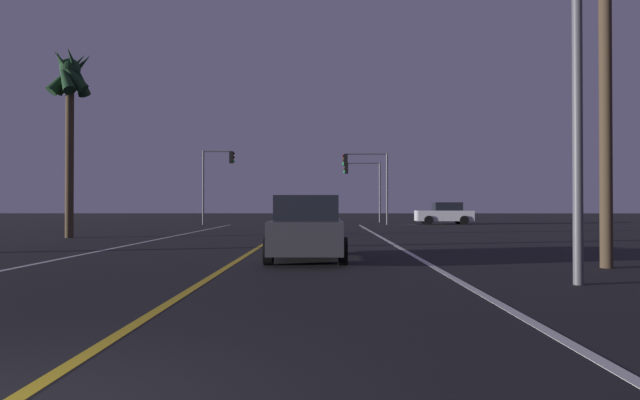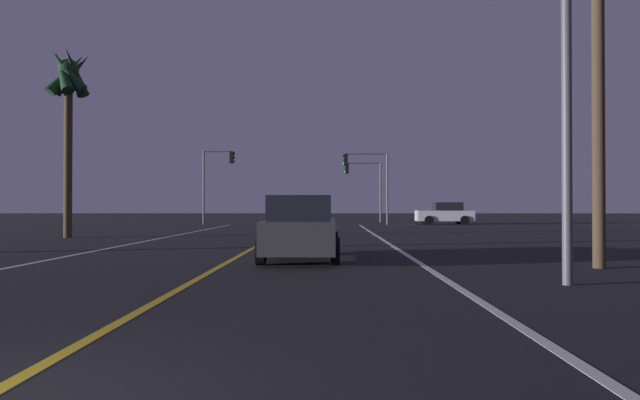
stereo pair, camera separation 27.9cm
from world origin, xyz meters
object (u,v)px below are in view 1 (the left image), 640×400
Objects in this scene: car_lead_same_lane at (307,229)px; car_crossing_side at (445,214)px; traffic_light_near_right at (365,171)px; palm_tree_left_mid at (70,87)px; traffic_light_near_left at (218,170)px; street_lamp_right_near at (540,16)px; utility_pole_right at (605,26)px; traffic_light_far_right at (362,178)px.

car_lead_same_lane and car_crossing_side have the same top height.
traffic_light_near_right is 0.63× the size of palm_tree_left_mid.
palm_tree_left_mid is at bearing -101.18° from traffic_light_near_left.
car_crossing_side is at bearing -169.74° from traffic_light_near_right.
car_crossing_side is at bearing 40.90° from palm_tree_left_mid.
palm_tree_left_mid is (-20.77, -17.99, 5.99)m from car_crossing_side.
traffic_light_near_right reaches higher than car_crossing_side.
street_lamp_right_near is 0.71× the size of utility_pole_right.
traffic_light_near_right is 22.45m from palm_tree_left_mid.
car_crossing_side is 0.79× the size of traffic_light_near_right.
traffic_light_far_right is (3.63, 32.21, 3.02)m from car_lead_same_lane.
street_lamp_right_near is at bearing -42.94° from palm_tree_left_mid.
traffic_light_far_right is 0.60× the size of palm_tree_left_mid.
street_lamp_right_near is at bearing -133.68° from utility_pole_right.
palm_tree_left_mid reaches higher than traffic_light_near_right.
traffic_light_far_right is at bearing 25.91° from traffic_light_near_left.
utility_pole_right is at bearing 84.66° from car_crossing_side.
palm_tree_left_mid reaches higher than traffic_light_near_left.
traffic_light_far_right is at bearing -88.79° from street_lamp_right_near.
traffic_light_near_right is 28.79m from utility_pole_right.
traffic_light_near_left reaches higher than traffic_light_near_right.
traffic_light_near_right is 0.96× the size of traffic_light_near_left.
utility_pole_right is (3.45, -28.54, 1.57)m from traffic_light_near_right.
palm_tree_left_mid is (-15.43, 14.36, 1.90)m from street_lamp_right_near.
street_lamp_right_near is 0.89× the size of palm_tree_left_mid.
utility_pole_right reaches higher than traffic_light_near_right.
utility_pole_right is (3.34, -34.04, 1.77)m from traffic_light_far_right.
car_lead_same_lane is at bearing 165.31° from utility_pole_right.
car_crossing_side is (9.74, 27.84, 0.00)m from car_lead_same_lane.
traffic_light_near_right is at bearing -7.51° from car_lead_same_lane.
car_crossing_side is at bearing -19.29° from car_lead_same_lane.
traffic_light_far_right is at bearing 95.61° from utility_pole_right.
traffic_light_far_right is at bearing -6.42° from car_lead_same_lane.
utility_pole_right is at bearing -62.80° from traffic_light_near_left.
car_lead_same_lane is 8.65m from utility_pole_right.
car_lead_same_lane is 27.99m from traffic_light_near_left.
utility_pole_right reaches higher than traffic_light_far_right.
car_lead_same_lane is at bearing 82.49° from traffic_light_near_right.
traffic_light_near_left is 12.59m from traffic_light_far_right.
traffic_light_near_left is at bearing 16.07° from car_lead_same_lane.
palm_tree_left_mid reaches higher than street_lamp_right_near.
utility_pole_right reaches higher than street_lamp_right_near.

